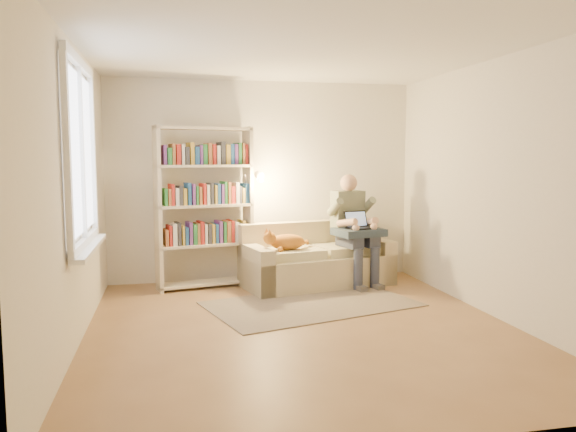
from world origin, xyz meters
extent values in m
plane|color=brown|center=(0.00, 0.00, 0.00)|extent=(4.50, 4.50, 0.00)
cube|color=white|center=(0.00, 0.00, 2.60)|extent=(4.00, 4.50, 0.02)
cube|color=silver|center=(-2.00, 0.00, 1.30)|extent=(0.02, 4.50, 2.60)
cube|color=silver|center=(2.00, 0.00, 1.30)|extent=(0.02, 4.50, 2.60)
cube|color=silver|center=(0.00, 2.25, 1.30)|extent=(4.00, 0.02, 2.60)
cube|color=silver|center=(0.00, -2.25, 1.30)|extent=(4.00, 0.02, 2.60)
plane|color=white|center=(-1.97, 0.20, 1.65)|extent=(0.00, 1.50, 1.50)
cube|color=white|center=(-1.96, 0.20, 2.44)|extent=(0.05, 1.50, 0.08)
cube|color=white|center=(-1.96, 0.20, 0.86)|extent=(0.05, 1.50, 0.08)
cube|color=white|center=(-1.96, 0.20, 1.65)|extent=(0.04, 0.05, 1.50)
cube|color=white|center=(-1.92, 0.20, 0.81)|extent=(0.12, 1.52, 0.04)
cube|color=#CBBB90|center=(0.60, 1.70, 0.19)|extent=(1.98, 1.20, 0.39)
cube|color=#CBBB90|center=(0.53, 2.02, 0.59)|extent=(1.85, 0.56, 0.40)
cube|color=#CBBB90|center=(-0.21, 1.53, 0.28)|extent=(0.35, 0.85, 0.55)
cube|color=#CBBB90|center=(1.41, 1.87, 0.28)|extent=(0.35, 0.85, 0.55)
cube|color=beige|center=(0.20, 1.57, 0.44)|extent=(0.88, 0.71, 0.11)
cube|color=beige|center=(1.02, 1.74, 0.44)|extent=(0.88, 0.71, 0.11)
cube|color=slate|center=(1.04, 1.82, 0.91)|extent=(0.43, 0.30, 0.54)
sphere|color=tan|center=(1.04, 1.80, 1.29)|extent=(0.22, 0.22, 0.22)
cube|color=#333848|center=(0.97, 1.55, 0.59)|extent=(0.25, 0.47, 0.17)
cube|color=#333848|center=(1.21, 1.60, 0.59)|extent=(0.25, 0.47, 0.17)
cylinder|color=#333848|center=(1.02, 1.33, 0.26)|extent=(0.11, 0.11, 0.52)
cylinder|color=#333848|center=(1.25, 1.38, 0.26)|extent=(0.11, 0.11, 0.52)
ellipsoid|color=orange|center=(0.21, 1.54, 0.59)|extent=(0.47, 0.31, 0.19)
sphere|color=orange|center=(-0.02, 1.45, 0.66)|extent=(0.15, 0.15, 0.15)
cylinder|color=orange|center=(0.42, 1.63, 0.56)|extent=(0.22, 0.08, 0.06)
cube|color=#253341|center=(1.09, 1.55, 0.69)|extent=(0.65, 0.57, 0.09)
cube|color=black|center=(1.10, 1.51, 0.74)|extent=(0.35, 0.27, 0.02)
cube|color=black|center=(1.07, 1.62, 0.85)|extent=(0.32, 0.14, 0.20)
plane|color=#8CA5CC|center=(1.07, 1.62, 0.85)|extent=(0.29, 0.15, 0.27)
cube|color=beige|center=(-1.35, 1.78, 1.00)|extent=(0.11, 0.30, 2.00)
cube|color=beige|center=(-0.23, 2.02, 1.00)|extent=(0.11, 0.30, 2.00)
cube|color=beige|center=(-0.79, 1.90, 0.05)|extent=(1.22, 0.54, 0.03)
cube|color=beige|center=(-0.79, 1.90, 0.54)|extent=(1.22, 0.54, 0.03)
cube|color=beige|center=(-0.79, 1.90, 1.02)|extent=(1.22, 0.54, 0.03)
cube|color=beige|center=(-0.79, 1.90, 1.51)|extent=(1.22, 0.54, 0.03)
cube|color=beige|center=(-0.79, 1.90, 1.96)|extent=(1.22, 0.54, 0.03)
cube|color=silver|center=(-0.79, 1.90, 0.67)|extent=(1.04, 0.45, 0.24)
cube|color=#333338|center=(-0.79, 1.90, 1.16)|extent=(1.04, 0.45, 0.24)
cube|color=gold|center=(-0.79, 1.90, 1.65)|extent=(1.04, 0.45, 0.24)
cylinder|color=beige|center=(-0.31, 2.00, 1.06)|extent=(0.11, 0.11, 0.04)
cone|color=beige|center=(-0.12, 1.91, 1.36)|extent=(0.16, 0.18, 0.17)
cube|color=#80705D|center=(0.30, 0.80, 0.01)|extent=(2.48, 1.86, 0.01)
camera|label=1|loc=(-1.21, -5.05, 1.62)|focal=35.00mm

